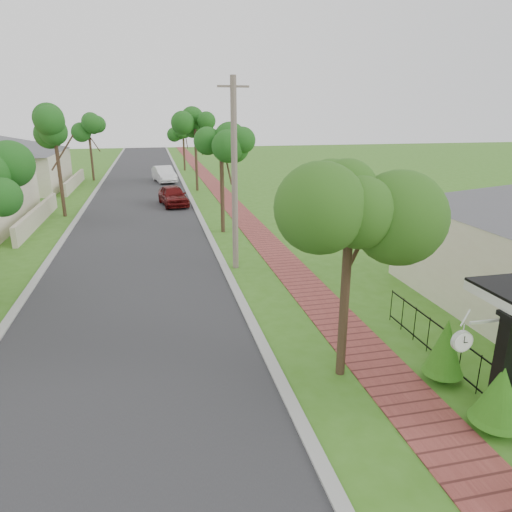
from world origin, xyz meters
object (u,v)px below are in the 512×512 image
object	(u,v)px
parked_car_white	(164,174)
porch_post	(502,376)
parked_car_red	(173,196)
near_tree	(351,201)
utility_pole	(234,176)
station_clock	(464,340)

from	to	relation	value
parked_car_white	porch_post	bearing A→B (deg)	-91.67
porch_post	parked_car_red	bearing A→B (deg)	101.96
porch_post	near_tree	distance (m)	4.69
porch_post	parked_car_red	xyz separation A→B (m)	(-5.29, 24.98, -0.44)
parked_car_red	utility_pole	bearing A→B (deg)	-91.00
parked_car_red	station_clock	size ratio (longest dim) A/B	3.76
parked_car_white	utility_pole	distance (m)	25.63
utility_pole	station_clock	world-z (taller)	utility_pole
parked_car_red	parked_car_white	xyz separation A→B (m)	(-0.26, 11.38, 0.04)
parked_car_white	utility_pole	size ratio (longest dim) A/B	0.58
near_tree	utility_pole	distance (m)	8.58
parked_car_white	near_tree	distance (m)	34.20
parked_car_red	parked_car_white	size ratio (longest dim) A/B	0.92
parked_car_red	parked_car_white	world-z (taller)	parked_car_white
station_clock	parked_car_white	bearing A→B (deg)	97.38
utility_pole	station_clock	distance (m)	11.27
porch_post	station_clock	world-z (taller)	porch_post
utility_pole	parked_car_red	bearing A→B (deg)	97.57
near_tree	utility_pole	world-z (taller)	utility_pole
utility_pole	porch_post	bearing A→B (deg)	-72.65
station_clock	porch_post	bearing A→B (deg)	-11.78
parked_car_red	utility_pole	size ratio (longest dim) A/B	0.54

